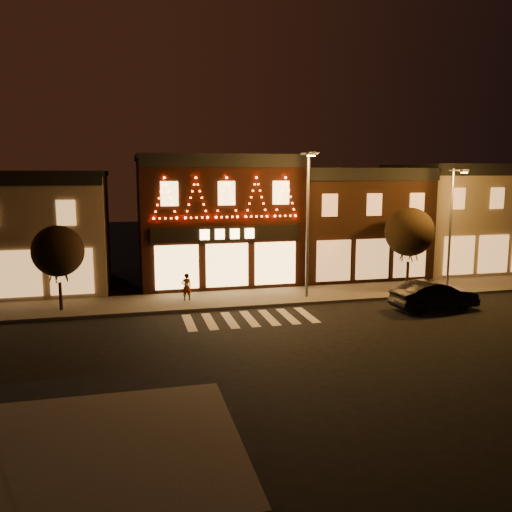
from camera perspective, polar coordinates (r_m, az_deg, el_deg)
name	(u,v)px	position (r m, az deg, el deg)	size (l,w,h in m)	color
ground	(271,344)	(22.68, 1.62, -9.47)	(120.00, 120.00, 0.00)	black
sidewalk_far	(268,297)	(30.60, 1.26, -4.45)	(44.00, 4.00, 0.15)	#47423D
sidewalk_near	(106,450)	(15.04, -15.96, -19.54)	(7.00, 7.00, 0.15)	#47423D
building_left	(5,231)	(35.66, -25.48, 2.44)	(12.20, 8.28, 7.30)	#7B6A58
building_pulp	(216,219)	(35.32, -4.39, 4.05)	(10.20, 8.34, 8.30)	black
building_right_a	(348,222)	(38.08, 9.89, 3.69)	(9.20, 8.28, 7.50)	#361D13
building_right_b	(459,217)	(42.48, 21.12, 3.96)	(9.20, 8.28, 7.80)	#7B6A58
streetlamp_mid	(308,213)	(29.58, 5.65, 4.61)	(0.78, 1.87, 8.18)	#59595E
streetlamp_right	(452,220)	(33.55, 20.46, 3.70)	(0.60, 1.67, 7.28)	#59595E
tree_left	(58,251)	(28.74, -20.63, 0.50)	(2.63, 2.63, 4.40)	black
tree_right	(409,232)	(33.42, 16.26, 2.51)	(2.97, 2.97, 4.97)	black
dark_sedan	(434,295)	(29.53, 18.71, -4.05)	(1.62, 4.64, 1.53)	black
pedestrian	(186,287)	(29.61, -7.53, -3.32)	(0.56, 0.37, 1.53)	gray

